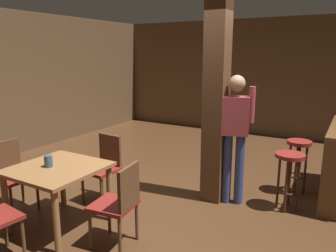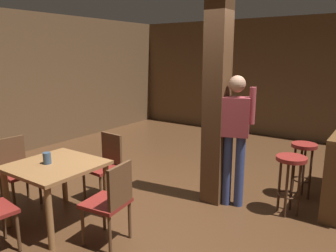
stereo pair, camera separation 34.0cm
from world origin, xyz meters
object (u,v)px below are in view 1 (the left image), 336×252
napkin_cup (48,161)px  standing_person (235,131)px  dining_table (58,177)px  chair_west (12,172)px  bar_stool_mid (298,155)px  chair_east (120,201)px  chair_north (105,164)px  bar_stool_near (289,167)px

napkin_cup → standing_person: 2.31m
dining_table → chair_west: bearing=179.9°
bar_stool_mid → chair_east: bearing=-120.2°
chair_north → napkin_cup: (-0.04, -0.88, 0.30)m
dining_table → chair_east: chair_east is taller
dining_table → napkin_cup: (-0.08, -0.05, 0.19)m
standing_person → bar_stool_near: standing_person is taller
chair_east → chair_north: same height
chair_west → standing_person: (2.37, 1.61, 0.50)m
standing_person → chair_north: bearing=-153.2°
standing_person → bar_stool_mid: (0.69, 0.75, -0.42)m
dining_table → bar_stool_near: bar_stool_near is taller
chair_east → bar_stool_mid: size_ratio=1.13×
dining_table → chair_east: 0.86m
chair_west → bar_stool_near: (3.05, 1.77, 0.06)m
chair_east → standing_person: 1.78m
dining_table → chair_west: (-0.86, 0.00, -0.11)m
bar_stool_near → napkin_cup: bearing=-141.1°
chair_north → bar_stool_near: 2.42m
napkin_cup → bar_stool_mid: 3.33m
napkin_cup → bar_stool_near: size_ratio=0.18×
chair_east → bar_stool_near: bearing=52.4°
chair_east → bar_stool_mid: 2.69m
bar_stool_mid → napkin_cup: bearing=-133.4°
napkin_cup → bar_stool_mid: (2.28, 2.41, -0.22)m
chair_west → chair_east: bearing=1.0°
bar_stool_mid → chair_west: bearing=-142.4°
bar_stool_mid → bar_stool_near: bearing=-91.5°
chair_east → chair_west: size_ratio=1.00×
chair_north → bar_stool_mid: 2.72m
chair_east → dining_table: bearing=-177.8°
chair_east → chair_north: 1.19m
standing_person → bar_stool_near: 0.82m
bar_stool_near → chair_east: bearing=-127.6°
dining_table → standing_person: bearing=46.8°
napkin_cup → chair_north: bearing=87.3°
chair_west → bar_stool_near: bearing=30.2°
standing_person → bar_stool_mid: bearing=47.2°
bar_stool_near → bar_stool_mid: bearing=88.5°
standing_person → napkin_cup: bearing=-133.7°
chair_west → bar_stool_near: 3.53m
standing_person → dining_table: bearing=-133.2°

